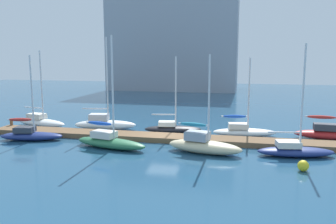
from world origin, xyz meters
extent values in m
plane|color=navy|center=(0.00, 0.00, 0.00)|extent=(120.00, 120.00, 0.00)
cube|color=brown|center=(0.00, 0.00, 0.21)|extent=(29.98, 2.14, 0.42)
cylinder|color=brown|center=(-14.59, 0.92, 0.52)|extent=(0.28, 0.28, 1.04)
ellipsoid|color=white|center=(-12.75, 2.87, 0.37)|extent=(5.74, 2.68, 0.74)
cube|color=silver|center=(-13.29, 2.98, 0.98)|extent=(1.85, 1.43, 0.48)
cylinder|color=silver|center=(-12.48, 2.81, 3.99)|extent=(0.13, 0.13, 6.49)
cylinder|color=silver|center=(-13.62, 3.05, 1.79)|extent=(2.29, 0.58, 0.11)
ellipsoid|color=navy|center=(-10.41, -2.29, 0.33)|extent=(5.26, 2.58, 0.66)
cube|color=#333842|center=(-10.90, -2.39, 0.87)|extent=(1.71, 1.39, 0.43)
cylinder|color=silver|center=(-10.16, -2.24, 3.74)|extent=(0.13, 0.13, 6.16)
cylinder|color=silver|center=(-11.20, -2.45, 1.69)|extent=(2.09, 0.54, 0.10)
ellipsoid|color=#B72D28|center=(-11.20, -2.45, 1.69)|extent=(1.94, 0.74, 0.28)
ellipsoid|color=white|center=(-6.13, 2.83, 0.44)|extent=(5.90, 2.59, 0.89)
cube|color=silver|center=(-6.69, 2.73, 1.18)|extent=(1.88, 1.42, 0.58)
cylinder|color=silver|center=(-5.85, 2.88, 4.66)|extent=(0.13, 0.13, 7.55)
cylinder|color=silver|center=(-7.03, 2.67, 1.96)|extent=(2.38, 0.52, 0.11)
ellipsoid|color=#2D7047|center=(-3.19, -3.23, 0.37)|extent=(6.04, 2.85, 0.75)
cube|color=silver|center=(-3.76, -3.10, 0.99)|extent=(1.95, 1.47, 0.49)
cylinder|color=silver|center=(-2.91, -3.30, 4.49)|extent=(0.14, 0.14, 7.48)
cylinder|color=silver|center=(-4.10, -3.03, 1.80)|extent=(2.41, 0.66, 0.11)
ellipsoid|color=blue|center=(-4.10, -3.03, 1.80)|extent=(2.23, 0.85, 0.28)
ellipsoid|color=black|center=(0.23, 2.94, 0.31)|extent=(5.24, 2.42, 0.61)
cube|color=silver|center=(-0.27, 2.85, 0.81)|extent=(1.68, 1.34, 0.40)
cylinder|color=silver|center=(0.48, 2.98, 3.67)|extent=(0.13, 0.13, 6.11)
cylinder|color=silver|center=(-0.57, 2.80, 1.64)|extent=(2.11, 0.48, 0.10)
ellipsoid|color=beige|center=(3.75, -3.06, 0.45)|extent=(5.60, 2.82, 0.91)
cube|color=#9EA3AD|center=(3.23, -2.95, 1.20)|extent=(1.82, 1.54, 0.59)
cylinder|color=silver|center=(4.02, -3.12, 3.90)|extent=(0.13, 0.13, 5.98)
cylinder|color=silver|center=(2.92, -2.89, 1.99)|extent=(2.22, 0.56, 0.11)
ellipsoid|color=teal|center=(2.92, -2.89, 1.99)|extent=(2.05, 0.77, 0.28)
ellipsoid|color=white|center=(6.46, 2.92, 0.33)|extent=(5.52, 2.44, 0.66)
cube|color=silver|center=(5.93, 2.84, 0.88)|extent=(1.75, 1.40, 0.43)
cylinder|color=silver|center=(6.72, 2.95, 3.64)|extent=(0.13, 0.13, 5.95)
cylinder|color=silver|center=(5.62, 2.79, 1.70)|extent=(2.23, 0.43, 0.11)
ellipsoid|color=blue|center=(5.62, 2.79, 1.70)|extent=(2.05, 0.64, 0.28)
ellipsoid|color=navy|center=(9.92, -2.52, 0.32)|extent=(5.33, 2.38, 0.64)
cube|color=silver|center=(9.41, -2.60, 0.84)|extent=(1.70, 1.35, 0.41)
cylinder|color=silver|center=(10.17, -2.48, 4.11)|extent=(0.13, 0.13, 6.95)
cylinder|color=silver|center=(9.10, -2.65, 1.66)|extent=(2.15, 0.43, 0.10)
ellipsoid|color=#B21E1E|center=(13.54, 3.17, 0.39)|extent=(6.18, 1.99, 0.77)
cube|color=#333842|center=(12.93, 3.20, 1.02)|extent=(1.89, 1.25, 0.50)
cylinder|color=silver|center=(12.57, 3.22, 1.83)|extent=(2.56, 0.25, 0.11)
ellipsoid|color=#B72D28|center=(12.57, 3.22, 1.83)|extent=(2.32, 0.49, 0.28)
sphere|color=yellow|center=(9.94, -5.70, 0.33)|extent=(0.67, 0.67, 0.67)
cube|color=#9399A3|center=(-7.80, 41.94, 9.49)|extent=(24.92, 9.72, 18.97)
camera|label=1|loc=(6.44, -27.03, 6.82)|focal=37.57mm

